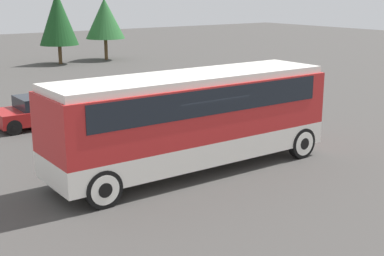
# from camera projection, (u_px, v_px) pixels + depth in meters

# --- Properties ---
(ground_plane) EXTENTS (120.00, 120.00, 0.00)m
(ground_plane) POSITION_uv_depth(u_px,v_px,m) (192.00, 170.00, 17.09)
(ground_plane) COLOR #423F3D
(tour_bus) EXTENTS (9.38, 2.51, 3.11)m
(tour_bus) POSITION_uv_depth(u_px,v_px,m) (194.00, 113.00, 16.68)
(tour_bus) COLOR silver
(tour_bus) RESTS_ON ground_plane
(parked_car_near) EXTENTS (4.74, 1.97, 1.30)m
(parked_car_near) POSITION_uv_depth(u_px,v_px,m) (51.00, 109.00, 22.87)
(parked_car_near) COLOR maroon
(parked_car_near) RESTS_ON ground_plane
(parked_car_mid) EXTENTS (4.01, 1.83, 1.37)m
(parked_car_mid) POSITION_uv_depth(u_px,v_px,m) (159.00, 98.00, 25.01)
(parked_car_mid) COLOR black
(parked_car_mid) RESTS_ON ground_plane
(tree_left) EXTENTS (2.99, 2.99, 5.61)m
(tree_left) POSITION_uv_depth(u_px,v_px,m) (58.00, 18.00, 41.29)
(tree_left) COLOR brown
(tree_left) RESTS_ON ground_plane
(tree_center) EXTENTS (3.22, 3.22, 5.03)m
(tree_center) POSITION_uv_depth(u_px,v_px,m) (105.00, 19.00, 43.89)
(tree_center) COLOR brown
(tree_center) RESTS_ON ground_plane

